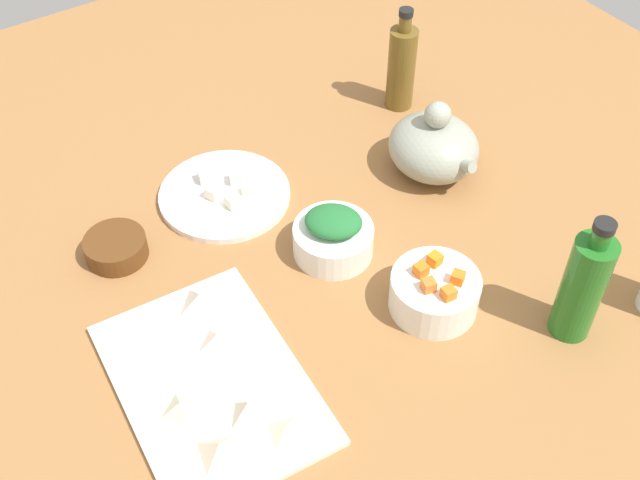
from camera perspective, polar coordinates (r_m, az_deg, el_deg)
tabletop at (r=126.78cm, az=-0.00°, el=-2.03°), size 190.00×190.00×3.00cm
cutting_board at (r=112.15cm, az=-7.79°, el=-10.12°), size 36.32×26.33×1.00cm
plate_tofu at (r=136.62cm, az=-6.84°, el=3.22°), size 22.35×22.35×1.20cm
bowl_greens at (r=125.33cm, az=0.95°, el=-0.01°), size 12.75×12.75×5.17cm
bowl_carrots at (r=118.77cm, az=8.19°, el=-3.76°), size 13.29×13.29×6.03cm
bowl_small_side at (r=129.34cm, az=-14.41°, el=-0.53°), size 9.83×9.83×3.63cm
teapot at (r=139.28cm, az=8.16°, el=6.67°), size 17.77×15.21×14.34cm
bottle_0 at (r=115.92cm, az=18.31°, el=-3.15°), size 5.99×5.99×21.68cm
bottle_1 at (r=152.13cm, az=5.86°, el=12.26°), size 5.25×5.25×20.37cm
carrot_cube_0 at (r=114.41cm, az=7.79°, el=-3.22°), size 2.16×2.16×1.80cm
carrot_cube_1 at (r=113.87cm, az=9.19°, el=-3.77°), size 1.96×1.96×1.80cm
carrot_cube_2 at (r=117.87cm, az=8.23°, el=-1.38°), size 2.06×2.06×1.80cm
carrot_cube_3 at (r=115.99cm, az=9.84°, el=-2.67°), size 2.48×2.48×1.80cm
carrot_cube_4 at (r=116.22cm, az=7.25°, el=-2.12°), size 1.84×1.84×1.80cm
chopped_greens_mound at (r=122.35cm, az=0.97°, el=1.34°), size 11.58×11.58×3.18cm
tofu_cube_0 at (r=134.77cm, az=-7.63°, el=3.39°), size 2.83×2.83×2.20cm
tofu_cube_1 at (r=134.48cm, az=-5.06°, el=3.55°), size 3.10×3.10×2.20cm
tofu_cube_2 at (r=138.04cm, az=-8.23°, el=4.55°), size 2.64×2.64×2.20cm
tofu_cube_3 at (r=137.06cm, az=-6.00°, el=4.45°), size 2.96×2.96×2.20cm
tofu_cube_4 at (r=132.84cm, az=-6.25°, el=2.78°), size 2.44×2.44×2.20cm
dumpling_0 at (r=108.70cm, az=-9.94°, el=-11.72°), size 5.18×5.15×2.30cm
dumpling_1 at (r=114.17cm, az=-7.35°, el=-7.11°), size 4.70×4.99×2.40cm
dumpling_2 at (r=104.29cm, az=-7.16°, el=-14.68°), size 7.01×6.69×3.13cm
dumpling_3 at (r=105.67cm, az=-2.42°, el=-13.41°), size 5.67×5.77×2.03cm
dumpling_4 at (r=106.91cm, az=-5.14°, el=-11.95°), size 4.95×5.46×3.17cm
dumpling_5 at (r=118.65cm, az=-8.57°, el=-4.32°), size 5.65×5.22×2.89cm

